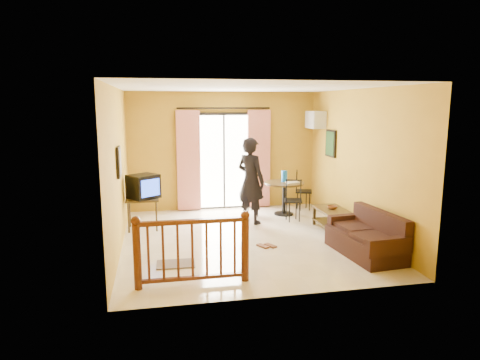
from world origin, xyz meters
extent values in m
plane|color=beige|center=(0.00, 0.00, 0.00)|extent=(5.00, 5.00, 0.00)
plane|color=white|center=(0.00, 0.00, 2.80)|extent=(5.00, 5.00, 0.00)
plane|color=#B78C23|center=(0.00, 2.50, 1.40)|extent=(4.50, 0.00, 4.50)
plane|color=#B78C23|center=(0.00, -2.50, 1.40)|extent=(4.50, 0.00, 4.50)
plane|color=#B78C23|center=(-2.25, 0.00, 1.40)|extent=(0.00, 5.00, 5.00)
plane|color=#B78C23|center=(2.25, 0.00, 1.40)|extent=(0.00, 5.00, 5.00)
cube|color=black|center=(0.00, 2.48, 1.15)|extent=(1.34, 0.03, 2.34)
cube|color=white|center=(0.00, 2.45, 1.15)|extent=(1.20, 0.04, 2.20)
cube|color=black|center=(0.00, 2.43, 1.15)|extent=(0.04, 0.02, 2.20)
cube|color=beige|center=(-0.85, 2.40, 1.20)|extent=(0.55, 0.08, 2.35)
cube|color=beige|center=(0.85, 2.40, 1.20)|extent=(0.55, 0.08, 2.35)
cylinder|color=black|center=(0.00, 2.40, 2.42)|extent=(2.20, 0.04, 0.04)
cube|color=black|center=(-1.90, 1.03, 0.63)|extent=(0.65, 0.54, 0.04)
cylinder|color=black|center=(-2.17, 0.82, 0.31)|extent=(0.04, 0.04, 0.63)
cylinder|color=black|center=(-1.63, 0.82, 0.31)|extent=(0.04, 0.04, 0.63)
cylinder|color=black|center=(-2.17, 1.25, 0.31)|extent=(0.04, 0.04, 0.63)
cylinder|color=black|center=(-1.63, 1.25, 0.31)|extent=(0.04, 0.04, 0.63)
cube|color=black|center=(-1.87, 1.03, 0.88)|extent=(0.71, 0.70, 0.48)
cube|color=blue|center=(-1.73, 0.84, 0.88)|extent=(0.35, 0.26, 0.34)
cube|color=black|center=(-2.22, -0.20, 1.55)|extent=(0.04, 0.42, 0.52)
cube|color=#59514C|center=(-2.19, -0.20, 1.55)|extent=(0.01, 0.34, 0.44)
cylinder|color=black|center=(1.26, 1.61, 0.73)|extent=(0.91, 0.91, 0.04)
cylinder|color=black|center=(1.26, 1.61, 0.37)|extent=(0.08, 0.08, 0.73)
cylinder|color=black|center=(1.26, 1.61, 0.01)|extent=(0.44, 0.44, 0.03)
cylinder|color=blue|center=(1.27, 1.66, 0.88)|extent=(0.14, 0.14, 0.26)
cube|color=silver|center=(1.42, 1.51, 0.76)|extent=(0.29, 0.20, 0.02)
cube|color=silver|center=(2.10, 1.95, 2.15)|extent=(0.30, 0.60, 0.40)
cube|color=gray|center=(1.95, 1.95, 2.15)|extent=(0.02, 0.56, 0.36)
cube|color=black|center=(2.22, 1.30, 1.65)|extent=(0.04, 0.50, 0.60)
cube|color=black|center=(2.19, 1.30, 1.65)|extent=(0.01, 0.42, 0.52)
cube|color=black|center=(1.85, 0.24, 0.41)|extent=(0.54, 0.97, 0.04)
cube|color=black|center=(1.85, 0.24, 0.13)|extent=(0.50, 0.93, 0.03)
cube|color=black|center=(1.64, -0.19, 0.20)|extent=(0.05, 0.05, 0.41)
cube|color=black|center=(2.06, -0.19, 0.20)|extent=(0.05, 0.05, 0.41)
cube|color=black|center=(1.64, 0.66, 0.20)|extent=(0.05, 0.05, 0.41)
cube|color=black|center=(2.06, 0.66, 0.20)|extent=(0.05, 0.05, 0.41)
imported|color=brown|center=(1.85, 0.25, 0.46)|extent=(0.22, 0.22, 0.06)
cube|color=black|center=(1.80, -1.25, 0.18)|extent=(0.86, 1.52, 0.36)
cube|color=black|center=(2.07, -1.25, 0.50)|extent=(0.30, 1.46, 0.50)
cube|color=black|center=(1.80, -1.96, 0.38)|extent=(0.74, 0.21, 0.27)
cube|color=black|center=(1.80, -0.54, 0.38)|extent=(0.74, 0.21, 0.27)
cube|color=black|center=(1.75, -1.57, 0.39)|extent=(0.55, 0.64, 0.09)
cube|color=black|center=(1.75, -0.93, 0.39)|extent=(0.55, 0.64, 0.09)
imported|color=black|center=(0.35, 1.08, 0.92)|extent=(0.76, 0.79, 1.83)
cylinder|color=#471E0F|center=(-1.90, -1.90, 0.46)|extent=(0.11, 0.11, 0.92)
cylinder|color=#471E0F|center=(-0.40, -1.90, 0.46)|extent=(0.11, 0.11, 0.92)
sphere|color=#471E0F|center=(-1.90, -1.90, 0.97)|extent=(0.13, 0.13, 0.13)
sphere|color=#471E0F|center=(-0.40, -1.90, 0.97)|extent=(0.13, 0.13, 0.13)
cube|color=#471E0F|center=(-1.15, -1.90, 0.92)|extent=(1.55, 0.08, 0.06)
cube|color=#471E0F|center=(-1.15, -1.90, 0.10)|extent=(1.55, 0.06, 0.05)
cube|color=#5E514B|center=(-1.35, -1.08, 0.01)|extent=(0.62, 0.43, 0.02)
cube|color=brown|center=(0.21, -0.53, 0.01)|extent=(0.20, 0.27, 0.03)
cube|color=brown|center=(0.35, -0.53, 0.01)|extent=(0.20, 0.27, 0.03)
camera|label=1|loc=(-1.61, -7.60, 2.51)|focal=32.00mm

